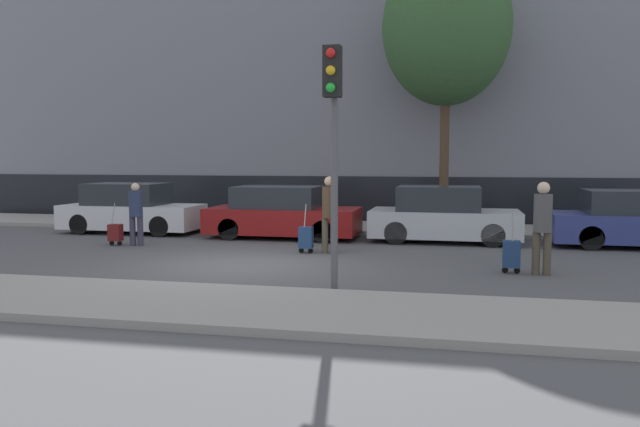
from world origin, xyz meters
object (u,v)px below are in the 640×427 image
trolley_center (306,238)px  traffic_light (333,120)px  pedestrian_right (543,222)px  bare_tree_near_crossing (446,27)px  parked_car_0 (131,210)px  pedestrian_center (329,209)px  trolley_left (115,233)px  parked_car_1 (282,214)px  pedestrian_left (136,210)px  parked_car_2 (443,216)px  trolley_right (511,254)px

trolley_center → traffic_light: traffic_light is taller
pedestrian_right → bare_tree_near_crossing: bearing=110.9°
parked_car_0 → pedestrian_right: size_ratio=2.30×
pedestrian_center → trolley_left: bearing=170.3°
traffic_light → parked_car_0: bearing=136.9°
parked_car_1 → pedestrian_center: size_ratio=2.32×
parked_car_1 → pedestrian_left: size_ratio=2.62×
parked_car_2 → pedestrian_left: (-7.62, -2.46, 0.22)m
pedestrian_left → pedestrian_center: pedestrian_center is taller
parked_car_0 → pedestrian_center: (6.63, -2.77, 0.35)m
parked_car_1 → trolley_left: (-3.74, -2.43, -0.34)m
pedestrian_left → trolley_right: pedestrian_left is taller
parked_car_2 → traffic_light: 7.50m
parked_car_0 → traffic_light: (7.56, -7.07, 2.15)m
trolley_left → bare_tree_near_crossing: bearing=32.3°
parked_car_0 → bare_tree_near_crossing: size_ratio=0.49×
parked_car_2 → bare_tree_near_crossing: 6.05m
parked_car_0 → parked_car_2: bearing=-0.4°
parked_car_0 → pedestrian_left: 2.98m
parked_car_1 → trolley_center: size_ratio=3.62×
parked_car_0 → traffic_light: bearing=-43.1°
parked_car_0 → parked_car_1: (4.75, -0.19, -0.01)m
parked_car_0 → pedestrian_right: pedestrian_right is taller
parked_car_1 → trolley_right: (5.83, -4.32, -0.29)m
parked_car_1 → pedestrian_center: pedestrian_center is taller
parked_car_2 → traffic_light: traffic_light is taller
traffic_light → trolley_right: bearing=40.3°
parked_car_0 → trolley_center: size_ratio=3.53×
pedestrian_center → parked_car_0: bearing=149.1°
parked_car_0 → trolley_left: size_ratio=3.77×
pedestrian_left → traffic_light: 7.77m
pedestrian_center → traffic_light: size_ratio=0.45×
parked_car_0 → parked_car_2: 9.18m
parked_car_1 → parked_car_2: parked_car_2 is taller
trolley_left → traffic_light: bearing=-34.2°
pedestrian_left → trolley_left: bearing=-179.9°
parked_car_1 → pedestrian_right: size_ratio=2.36×
trolley_center → bare_tree_near_crossing: size_ratio=0.14×
pedestrian_center → parked_car_2: bearing=38.5°
parked_car_2 → trolley_left: 8.56m
pedestrian_center → pedestrian_right: 4.84m
pedestrian_right → bare_tree_near_crossing: (-1.98, 7.08, 5.13)m
pedestrian_right → parked_car_2: bearing=118.7°
pedestrian_left → pedestrian_center: (5.07, -0.24, 0.13)m
bare_tree_near_crossing → trolley_right: bearing=-78.5°
parked_car_2 → trolley_center: (-3.09, -2.78, -0.32)m
bare_tree_near_crossing → parked_car_1: bearing=-148.3°
traffic_light → bare_tree_near_crossing: 10.27m
parked_car_2 → trolley_right: size_ratio=3.32×
pedestrian_right → pedestrian_center: bearing=163.5°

